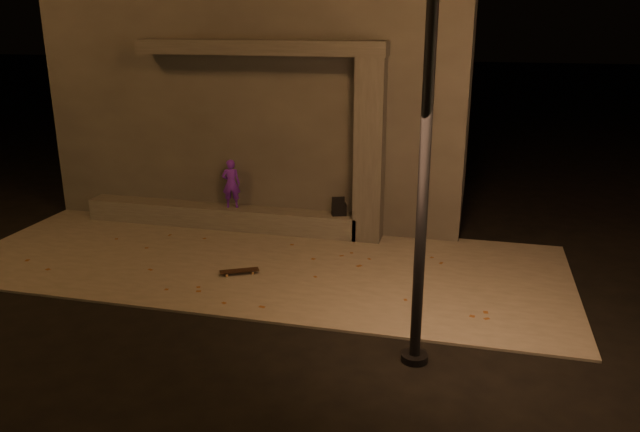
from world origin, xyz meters
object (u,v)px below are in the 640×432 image
(skateboarder, at_px, (231,184))
(skateboard, at_px, (239,271))
(street_lamp_0, at_px, (430,64))
(column, at_px, (370,151))
(backpack, at_px, (339,209))

(skateboarder, bearing_deg, skateboard, 98.75)
(street_lamp_0, bearing_deg, column, 107.43)
(skateboard, bearing_deg, column, 24.33)
(column, relative_size, skateboarder, 3.48)
(skateboarder, height_order, street_lamp_0, street_lamp_0)
(skateboarder, relative_size, backpack, 2.53)
(skateboarder, height_order, backpack, skateboarder)
(skateboarder, distance_m, street_lamp_0, 6.83)
(skateboarder, relative_size, street_lamp_0, 0.15)
(skateboarder, bearing_deg, street_lamp_0, 118.73)
(column, relative_size, backpack, 8.81)
(backpack, xyz_separation_m, street_lamp_0, (2.00, -4.47, 3.19))
(skateboard, bearing_deg, skateboarder, 86.31)
(backpack, bearing_deg, skateboard, -137.02)
(column, xyz_separation_m, street_lamp_0, (1.40, -4.47, 1.98))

